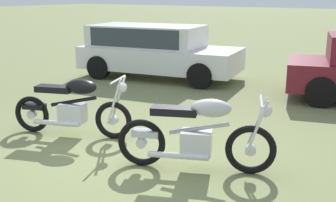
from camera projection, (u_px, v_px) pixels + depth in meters
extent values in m
plane|color=olive|center=(121.00, 156.00, 6.04)|extent=(120.00, 120.00, 0.00)
torus|color=black|center=(113.00, 120.00, 6.69)|extent=(0.61, 0.30, 0.62)
torus|color=black|center=(32.00, 114.00, 7.02)|extent=(0.61, 0.30, 0.62)
cylinder|color=silver|center=(113.00, 120.00, 6.69)|extent=(0.17, 0.14, 0.14)
cylinder|color=silver|center=(32.00, 114.00, 7.02)|extent=(0.17, 0.14, 0.14)
cylinder|color=silver|center=(118.00, 99.00, 6.67)|extent=(0.27, 0.13, 0.74)
cylinder|color=silver|center=(114.00, 102.00, 6.50)|extent=(0.27, 0.13, 0.74)
cube|color=silver|center=(73.00, 113.00, 6.83)|extent=(0.48, 0.42, 0.32)
cylinder|color=black|center=(73.00, 101.00, 6.77)|extent=(0.77, 0.33, 0.23)
ellipsoid|color=black|center=(81.00, 87.00, 6.68)|extent=(0.58, 0.42, 0.24)
cube|color=black|center=(54.00, 89.00, 6.80)|extent=(0.65, 0.43, 0.10)
cube|color=black|center=(34.00, 106.00, 6.97)|extent=(0.40, 0.29, 0.08)
cylinder|color=silver|center=(118.00, 80.00, 6.49)|extent=(0.25, 0.61, 0.03)
sphere|color=silver|center=(122.00, 87.00, 6.51)|extent=(0.21, 0.21, 0.16)
cylinder|color=silver|center=(56.00, 123.00, 6.77)|extent=(0.78, 0.35, 0.08)
torus|color=black|center=(251.00, 150.00, 5.38)|extent=(0.64, 0.34, 0.66)
torus|color=black|center=(142.00, 143.00, 5.64)|extent=(0.64, 0.34, 0.66)
cylinder|color=silver|center=(251.00, 150.00, 5.38)|extent=(0.17, 0.15, 0.14)
cylinder|color=silver|center=(142.00, 143.00, 5.64)|extent=(0.17, 0.15, 0.14)
cylinder|color=silver|center=(257.00, 124.00, 5.37)|extent=(0.26, 0.14, 0.73)
cylinder|color=silver|center=(257.00, 128.00, 5.20)|extent=(0.26, 0.14, 0.73)
cube|color=silver|center=(196.00, 143.00, 5.49)|extent=(0.49, 0.43, 0.32)
cylinder|color=#B7BABF|center=(199.00, 128.00, 5.43)|extent=(0.75, 0.37, 0.22)
ellipsoid|color=#B7BABF|center=(211.00, 108.00, 5.34)|extent=(0.58, 0.45, 0.24)
cube|color=black|center=(174.00, 111.00, 5.44)|extent=(0.65, 0.46, 0.10)
cube|color=#B7BABF|center=(146.00, 133.00, 5.59)|extent=(0.40, 0.31, 0.08)
cylinder|color=silver|center=(261.00, 101.00, 5.20)|extent=(0.28, 0.60, 0.03)
sphere|color=silver|center=(266.00, 111.00, 5.22)|extent=(0.21, 0.21, 0.16)
cylinder|color=silver|center=(178.00, 156.00, 5.41)|extent=(0.77, 0.39, 0.08)
cube|color=silver|center=(160.00, 58.00, 11.44)|extent=(4.56, 2.52, 0.60)
cube|color=silver|center=(147.00, 36.00, 11.45)|extent=(3.26, 2.12, 0.60)
cube|color=#2D3842|center=(147.00, 35.00, 11.44)|extent=(2.82, 2.07, 0.48)
cylinder|color=black|center=(220.00, 65.00, 11.67)|extent=(0.67, 0.33, 0.64)
cylinder|color=black|center=(200.00, 76.00, 10.20)|extent=(0.67, 0.33, 0.64)
cylinder|color=black|center=(128.00, 59.00, 12.80)|extent=(0.67, 0.33, 0.64)
cylinder|color=black|center=(99.00, 67.00, 11.33)|extent=(0.67, 0.33, 0.64)
cylinder|color=black|center=(318.00, 77.00, 10.03)|extent=(0.68, 0.39, 0.64)
cylinder|color=black|center=(321.00, 92.00, 8.54)|extent=(0.68, 0.39, 0.64)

